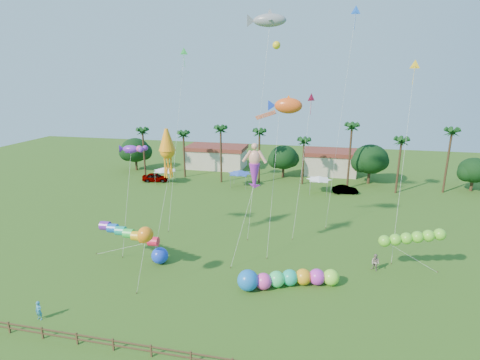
% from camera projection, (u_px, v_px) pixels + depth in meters
% --- Properties ---
extents(ground, '(160.00, 160.00, 0.00)m').
position_uv_depth(ground, '(215.00, 312.00, 31.93)').
color(ground, '#285116').
rests_on(ground, ground).
extents(tree_line, '(69.46, 8.91, 11.00)m').
position_uv_depth(tree_line, '(296.00, 158.00, 71.37)').
color(tree_line, '#3A2819').
rests_on(tree_line, ground).
extents(buildings_row, '(35.00, 7.00, 4.00)m').
position_uv_depth(buildings_row, '(266.00, 161.00, 79.02)').
color(buildings_row, beige).
rests_on(buildings_row, ground).
extents(tent_row, '(31.00, 4.00, 0.60)m').
position_uv_depth(tent_row, '(239.00, 173.00, 66.57)').
color(tent_row, white).
rests_on(tent_row, ground).
extents(fence, '(36.12, 0.12, 1.00)m').
position_uv_depth(fence, '(191.00, 356.00, 26.12)').
color(fence, brown).
rests_on(fence, ground).
extents(car_a, '(5.07, 2.76, 1.64)m').
position_uv_depth(car_a, '(155.00, 177.00, 70.79)').
color(car_a, '#4C4C54').
rests_on(car_a, ground).
extents(car_b, '(4.40, 2.18, 1.39)m').
position_uv_depth(car_b, '(345.00, 190.00, 63.67)').
color(car_b, '#4C4C54').
rests_on(car_b, ground).
extents(spectator_a, '(0.63, 0.45, 1.64)m').
position_uv_depth(spectator_a, '(39.00, 311.00, 30.81)').
color(spectator_a, teal).
rests_on(spectator_a, ground).
extents(spectator_b, '(1.12, 1.10, 1.81)m').
position_uv_depth(spectator_b, '(375.00, 263.00, 38.50)').
color(spectator_b, gray).
rests_on(spectator_b, ground).
extents(caterpillar_inflatable, '(9.70, 4.69, 2.01)m').
position_uv_depth(caterpillar_inflatable, '(285.00, 279.00, 35.58)').
color(caterpillar_inflatable, '#F340B0').
rests_on(caterpillar_inflatable, ground).
extents(blue_ball, '(1.79, 1.79, 1.79)m').
position_uv_depth(blue_ball, '(160.00, 256.00, 40.03)').
color(blue_ball, blue).
rests_on(blue_ball, ground).
extents(rainbow_tube, '(9.89, 2.92, 3.73)m').
position_uv_depth(rainbow_tube, '(137.00, 240.00, 38.34)').
color(rainbow_tube, '#F91B42').
rests_on(rainbow_tube, ground).
extents(green_worm, '(8.89, 2.40, 4.04)m').
position_uv_depth(green_worm, '(384.00, 241.00, 37.85)').
color(green_worm, '#6AD12E').
rests_on(green_worm, ground).
extents(orange_ball_kite, '(1.87, 2.41, 6.12)m').
position_uv_depth(orange_ball_kite, '(146.00, 234.00, 34.40)').
color(orange_ball_kite, orange).
rests_on(orange_ball_kite, ground).
extents(merman_kite, '(3.02, 4.22, 12.36)m').
position_uv_depth(merman_kite, '(254.00, 169.00, 39.20)').
color(merman_kite, '#E49781').
rests_on(merman_kite, ground).
extents(fish_kite, '(4.78, 6.00, 17.23)m').
position_uv_depth(fish_kite, '(288.00, 106.00, 41.05)').
color(fish_kite, '#F4561B').
rests_on(fish_kite, ground).
extents(shark_kite, '(5.58, 7.60, 26.67)m').
position_uv_depth(shark_kite, '(270.00, 20.00, 44.01)').
color(shark_kite, gray).
rests_on(shark_kite, ground).
extents(squid_kite, '(2.41, 4.83, 14.13)m').
position_uv_depth(squid_kite, '(167.00, 151.00, 40.59)').
color(squid_kite, orange).
rests_on(squid_kite, ground).
extents(lobster_kite, '(3.73, 5.77, 12.05)m').
position_uv_depth(lobster_kite, '(131.00, 149.00, 42.46)').
color(lobster_kite, purple).
rests_on(lobster_kite, ground).
extents(delta_kite_red, '(1.89, 5.18, 17.41)m').
position_uv_depth(delta_kite_red, '(311.00, 100.00, 45.54)').
color(delta_kite_red, red).
rests_on(delta_kite_red, ground).
extents(delta_kite_yellow, '(1.35, 3.97, 21.03)m').
position_uv_depth(delta_kite_yellow, '(414.00, 70.00, 37.88)').
color(delta_kite_yellow, yellow).
rests_on(delta_kite_yellow, ground).
extents(delta_kite_green, '(2.06, 4.62, 22.76)m').
position_uv_depth(delta_kite_green, '(183.00, 57.00, 45.98)').
color(delta_kite_green, '#35E254').
rests_on(delta_kite_green, ground).
extents(delta_kite_blue, '(2.63, 3.56, 27.56)m').
position_uv_depth(delta_kite_blue, '(355.00, 16.00, 44.94)').
color(delta_kite_blue, blue).
rests_on(delta_kite_blue, ground).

